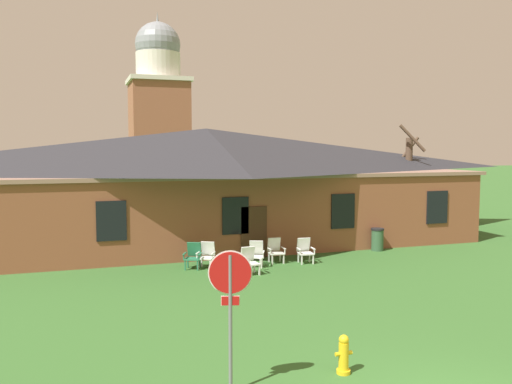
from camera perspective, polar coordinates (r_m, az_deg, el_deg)
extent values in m
cube|color=brown|center=(26.24, -5.29, -1.55)|extent=(24.04, 10.00, 3.20)
cube|color=#926D5E|center=(26.11, -5.32, 2.12)|extent=(24.52, 10.20, 0.16)
pyramid|color=#28282D|center=(26.08, -5.34, 4.53)|extent=(25.01, 10.40, 2.04)
cube|color=black|center=(20.58, -15.19, -2.99)|extent=(1.10, 0.06, 1.50)
cube|color=black|center=(21.39, -2.21, -2.54)|extent=(1.10, 0.06, 1.50)
cube|color=black|center=(23.19, 9.28, -2.03)|extent=(1.10, 0.06, 1.50)
cube|color=black|center=(25.77, 18.79, -1.54)|extent=(1.10, 0.06, 1.50)
cube|color=#422819|center=(21.72, -0.22, -4.32)|extent=(1.10, 0.06, 2.10)
cube|color=#93563D|center=(47.50, -10.30, 5.35)|extent=(4.80, 4.80, 10.04)
cube|color=silver|center=(47.84, -10.39, 11.59)|extent=(5.18, 5.18, 0.36)
cylinder|color=silver|center=(48.01, -10.42, 13.11)|extent=(3.80, 3.80, 2.20)
sphere|color=gray|center=(48.31, -10.45, 15.20)|extent=(3.88, 3.88, 3.88)
cone|color=gray|center=(48.79, -10.49, 17.90)|extent=(0.24, 0.24, 1.00)
cylinder|color=slate|center=(10.00, -2.75, -13.93)|extent=(0.07, 0.07, 2.56)
cylinder|color=white|center=(9.75, -2.77, -8.58)|extent=(0.78, 0.23, 0.81)
cylinder|color=#B71414|center=(9.72, -2.77, -8.61)|extent=(0.74, 0.22, 0.76)
cube|color=#B71414|center=(9.86, -2.76, -11.54)|extent=(0.31, 0.11, 0.16)
cube|color=white|center=(9.88, -2.76, -11.51)|extent=(0.33, 0.11, 0.18)
cube|color=#28704C|center=(19.76, -6.27, -7.83)|extent=(0.07, 0.07, 0.36)
cube|color=#28704C|center=(19.86, -7.58, -7.78)|extent=(0.07, 0.07, 0.36)
cube|color=#28704C|center=(20.19, -6.01, -7.56)|extent=(0.07, 0.07, 0.36)
cube|color=#28704C|center=(20.28, -7.30, -7.51)|extent=(0.07, 0.07, 0.36)
cube|color=#28704C|center=(19.98, -6.79, -7.09)|extent=(0.70, 0.69, 0.05)
cube|color=#28704C|center=(20.22, -6.62, -6.08)|extent=(0.55, 0.38, 0.54)
cube|color=#28704C|center=(19.86, -5.99, -6.58)|extent=(0.24, 0.45, 0.03)
cube|color=#28704C|center=(19.73, -6.08, -6.99)|extent=(0.05, 0.05, 0.22)
cube|color=#28704C|center=(19.98, -7.63, -6.53)|extent=(0.24, 0.45, 0.03)
cube|color=#28704C|center=(19.85, -7.73, -6.93)|extent=(0.05, 0.05, 0.22)
cube|color=silver|center=(19.84, -4.91, -7.76)|extent=(0.07, 0.07, 0.36)
cube|color=silver|center=(19.97, -6.19, -7.69)|extent=(0.07, 0.07, 0.36)
cube|color=silver|center=(20.26, -4.57, -7.50)|extent=(0.07, 0.07, 0.36)
cube|color=silver|center=(20.38, -5.82, -7.43)|extent=(0.07, 0.07, 0.36)
cube|color=silver|center=(20.07, -5.38, -7.03)|extent=(0.73, 0.72, 0.05)
cube|color=silver|center=(20.30, -5.14, -6.02)|extent=(0.54, 0.42, 0.54)
cube|color=silver|center=(19.94, -4.59, -6.53)|extent=(0.28, 0.44, 0.03)
cube|color=silver|center=(19.80, -4.71, -6.93)|extent=(0.05, 0.05, 0.22)
cube|color=silver|center=(20.09, -6.20, -6.45)|extent=(0.28, 0.44, 0.03)
cube|color=silver|center=(19.96, -6.33, -6.85)|extent=(0.05, 0.05, 0.22)
cube|color=white|center=(18.93, 0.36, -8.36)|extent=(0.05, 0.05, 0.36)
cube|color=white|center=(18.76, -0.94, -8.49)|extent=(0.05, 0.05, 0.36)
cube|color=white|center=(19.33, -0.18, -8.09)|extent=(0.05, 0.05, 0.36)
cube|color=white|center=(19.16, -1.45, -8.21)|extent=(0.05, 0.05, 0.36)
cube|color=white|center=(19.00, -0.55, -7.68)|extent=(0.58, 0.57, 0.05)
cube|color=white|center=(19.22, -0.92, -6.62)|extent=(0.53, 0.24, 0.54)
cube|color=white|center=(19.05, 0.28, -7.05)|extent=(0.10, 0.47, 0.03)
cube|color=white|center=(18.93, 0.48, -7.46)|extent=(0.04, 0.04, 0.22)
cube|color=white|center=(18.83, -1.35, -7.19)|extent=(0.10, 0.47, 0.03)
cube|color=white|center=(18.71, -1.16, -7.61)|extent=(0.04, 0.04, 0.22)
cube|color=silver|center=(20.00, 0.59, -7.65)|extent=(0.07, 0.07, 0.36)
cube|color=silver|center=(20.04, -0.74, -7.62)|extent=(0.07, 0.07, 0.36)
cube|color=silver|center=(20.43, 0.67, -7.38)|extent=(0.07, 0.07, 0.36)
cube|color=silver|center=(20.47, -0.63, -7.36)|extent=(0.07, 0.07, 0.36)
cube|color=silver|center=(20.19, -0.03, -6.93)|extent=(0.70, 0.69, 0.05)
cube|color=silver|center=(20.44, 0.04, -5.93)|extent=(0.55, 0.37, 0.54)
cube|color=silver|center=(20.11, 0.80, -6.41)|extent=(0.24, 0.45, 0.03)
cube|color=silver|center=(19.98, 0.77, -6.81)|extent=(0.05, 0.05, 0.22)
cube|color=silver|center=(20.16, -0.86, -6.39)|extent=(0.24, 0.45, 0.03)
cube|color=silver|center=(20.02, -0.90, -6.79)|extent=(0.05, 0.05, 0.22)
cube|color=silver|center=(20.78, 2.97, -7.18)|extent=(0.05, 0.05, 0.36)
cube|color=silver|center=(20.64, 1.75, -7.26)|extent=(0.05, 0.05, 0.36)
cube|color=silver|center=(21.19, 2.59, -6.95)|extent=(0.05, 0.05, 0.36)
cube|color=silver|center=(21.05, 1.39, -7.02)|extent=(0.05, 0.05, 0.36)
cube|color=silver|center=(20.87, 2.18, -6.55)|extent=(0.57, 0.55, 0.05)
cube|color=silver|center=(21.11, 1.92, -5.59)|extent=(0.52, 0.22, 0.54)
cube|color=silver|center=(20.90, 2.96, -5.99)|extent=(0.08, 0.47, 0.03)
cube|color=silver|center=(20.77, 3.10, -6.37)|extent=(0.04, 0.04, 0.22)
cube|color=silver|center=(20.73, 1.43, -6.08)|extent=(0.08, 0.47, 0.03)
cube|color=silver|center=(20.60, 1.56, -6.46)|extent=(0.04, 0.04, 0.22)
cube|color=white|center=(20.80, 6.13, -7.19)|extent=(0.05, 0.05, 0.36)
cube|color=white|center=(20.66, 4.91, -7.26)|extent=(0.05, 0.05, 0.36)
cube|color=white|center=(21.21, 5.74, -6.95)|extent=(0.05, 0.05, 0.36)
cube|color=white|center=(21.07, 4.55, -7.02)|extent=(0.05, 0.05, 0.36)
cube|color=white|center=(20.89, 5.34, -6.56)|extent=(0.59, 0.57, 0.05)
cube|color=white|center=(21.13, 5.08, -5.60)|extent=(0.53, 0.24, 0.54)
cube|color=white|center=(20.92, 6.12, -6.00)|extent=(0.11, 0.47, 0.03)
cube|color=white|center=(20.80, 6.26, -6.38)|extent=(0.04, 0.04, 0.22)
cube|color=white|center=(20.75, 4.59, -6.08)|extent=(0.11, 0.47, 0.03)
cube|color=white|center=(20.62, 4.72, -6.46)|extent=(0.04, 0.04, 0.22)
cylinder|color=brown|center=(29.37, 15.97, 0.72)|extent=(0.36, 0.36, 4.99)
cylinder|color=brown|center=(29.91, 15.73, 4.03)|extent=(1.36, 0.61, 1.77)
cylinder|color=brown|center=(28.68, 16.38, 5.54)|extent=(1.36, 0.65, 1.44)
cylinder|color=brown|center=(28.92, 14.70, 1.81)|extent=(0.20, 1.66, 1.36)
cylinder|color=gold|center=(11.32, 9.32, -18.40)|extent=(0.28, 0.28, 0.08)
cylinder|color=gold|center=(11.20, 9.34, -16.92)|extent=(0.20, 0.20, 0.55)
sphere|color=gold|center=(11.08, 9.37, -15.31)|extent=(0.20, 0.20, 0.20)
cylinder|color=gold|center=(11.12, 8.73, -16.76)|extent=(0.10, 0.08, 0.08)
cylinder|color=gold|center=(11.24, 9.96, -16.55)|extent=(0.10, 0.08, 0.08)
cylinder|color=#335638|center=(23.90, 12.84, -5.06)|extent=(0.52, 0.52, 0.90)
cylinder|color=black|center=(23.82, 12.86, -3.90)|extent=(0.56, 0.56, 0.08)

